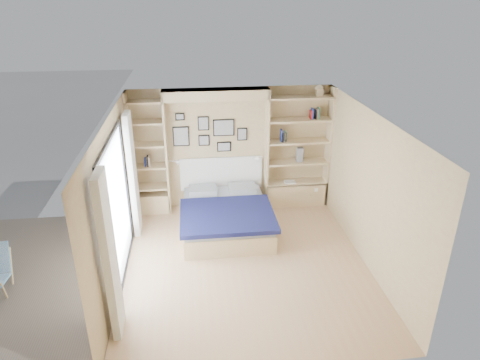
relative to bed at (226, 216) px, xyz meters
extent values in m
plane|color=tan|center=(0.22, -1.20, -0.27)|extent=(4.50, 4.50, 0.00)
plane|color=tan|center=(0.22, 1.05, 0.98)|extent=(4.00, 0.00, 4.00)
plane|color=tan|center=(0.22, -3.45, 0.98)|extent=(4.00, 0.00, 4.00)
plane|color=tan|center=(-1.78, -1.20, 0.98)|extent=(0.00, 4.50, 4.50)
plane|color=tan|center=(2.22, -1.20, 0.98)|extent=(0.00, 4.50, 4.50)
plane|color=white|center=(0.22, -1.20, 2.23)|extent=(4.50, 4.50, 0.00)
cube|color=#D3BF87|center=(-1.08, 0.87, 0.98)|extent=(0.04, 0.35, 2.50)
cube|color=#D3BF87|center=(0.92, 0.87, 0.98)|extent=(0.04, 0.35, 2.50)
cube|color=#D3BF87|center=(-0.08, 0.87, 2.13)|extent=(2.00, 0.35, 0.20)
cube|color=#D3BF87|center=(2.20, 0.87, 0.98)|extent=(0.04, 0.35, 2.50)
cube|color=#D3BF87|center=(-1.76, 0.87, 0.98)|extent=(0.04, 0.35, 2.50)
cube|color=#D3BF87|center=(1.57, 0.87, -0.02)|extent=(1.30, 0.35, 0.50)
cube|color=#D3BF87|center=(-1.43, 0.87, -0.07)|extent=(0.70, 0.35, 0.40)
cube|color=black|center=(-1.75, -1.20, 1.96)|extent=(0.04, 2.08, 0.06)
cube|color=black|center=(-1.75, -1.20, -0.24)|extent=(0.04, 2.08, 0.06)
cube|color=black|center=(-1.75, -2.22, 0.83)|extent=(0.04, 0.06, 2.20)
cube|color=black|center=(-1.75, -0.18, 0.83)|extent=(0.04, 0.06, 2.20)
cube|color=silver|center=(-1.76, -1.20, 0.85)|extent=(0.01, 2.00, 2.20)
cube|color=white|center=(-1.66, -2.50, 0.88)|extent=(0.10, 0.45, 2.30)
cube|color=white|center=(-1.66, 0.10, 0.88)|extent=(0.10, 0.45, 2.30)
cube|color=#D3BF87|center=(1.57, 0.87, 0.23)|extent=(1.30, 0.35, 0.04)
cube|color=#D3BF87|center=(1.57, 0.87, 0.68)|extent=(1.30, 0.35, 0.04)
cube|color=#D3BF87|center=(1.57, 0.87, 1.13)|extent=(1.30, 0.35, 0.04)
cube|color=#D3BF87|center=(1.57, 0.87, 1.58)|extent=(1.30, 0.35, 0.04)
cube|color=#D3BF87|center=(1.57, 0.87, 2.03)|extent=(1.30, 0.35, 0.04)
cube|color=#D3BF87|center=(-1.43, 0.87, 0.28)|extent=(0.70, 0.35, 0.04)
cube|color=#D3BF87|center=(-1.43, 0.87, 0.73)|extent=(0.70, 0.35, 0.04)
cube|color=#D3BF87|center=(-1.43, 0.87, 1.18)|extent=(0.70, 0.35, 0.04)
cube|color=#D3BF87|center=(-1.43, 0.87, 1.63)|extent=(0.70, 0.35, 0.04)
cube|color=#D3BF87|center=(-1.43, 0.87, 2.03)|extent=(0.70, 0.35, 0.04)
cube|color=#D3BF87|center=(0.00, -0.01, -0.10)|extent=(1.60, 2.00, 0.35)
cube|color=#9BA1A9|center=(0.00, -0.01, 0.13)|extent=(1.56, 1.96, 0.10)
cube|color=#141744|center=(0.00, -0.35, 0.20)|extent=(1.70, 1.40, 0.08)
cube|color=#9BA1A9|center=(-0.40, 0.69, 0.24)|extent=(0.55, 0.40, 0.12)
cube|color=#9BA1A9|center=(0.40, 0.69, 0.24)|extent=(0.55, 0.40, 0.12)
cube|color=white|center=(0.00, 1.02, 0.45)|extent=(1.70, 0.04, 0.70)
cube|color=black|center=(-0.78, 1.02, 1.28)|extent=(0.32, 0.02, 0.40)
cube|color=gray|center=(-0.78, 1.01, 1.28)|extent=(0.28, 0.01, 0.36)
cube|color=black|center=(-0.33, 1.02, 1.53)|extent=(0.22, 0.02, 0.28)
cube|color=gray|center=(-0.33, 1.01, 1.53)|extent=(0.18, 0.01, 0.24)
cube|color=black|center=(-0.33, 1.02, 1.18)|extent=(0.22, 0.02, 0.22)
cube|color=gray|center=(-0.33, 1.01, 1.18)|extent=(0.18, 0.01, 0.18)
cube|color=black|center=(0.07, 1.02, 1.43)|extent=(0.42, 0.02, 0.34)
cube|color=gray|center=(0.07, 1.01, 1.43)|extent=(0.38, 0.01, 0.30)
cube|color=black|center=(0.07, 1.02, 1.03)|extent=(0.28, 0.02, 0.20)
cube|color=gray|center=(0.07, 1.01, 1.03)|extent=(0.24, 0.01, 0.16)
cube|color=black|center=(0.44, 1.02, 1.28)|extent=(0.20, 0.02, 0.26)
cube|color=gray|center=(0.44, 1.01, 1.28)|extent=(0.16, 0.01, 0.22)
cube|color=black|center=(-0.78, 1.02, 1.68)|extent=(0.18, 0.02, 0.14)
cube|color=gray|center=(-0.78, 1.01, 1.68)|extent=(0.14, 0.01, 0.10)
cylinder|color=silver|center=(-0.94, 0.80, 0.85)|extent=(0.20, 0.02, 0.02)
cone|color=white|center=(-0.84, 0.80, 0.83)|extent=(0.13, 0.12, 0.15)
cylinder|color=silver|center=(0.78, 0.80, 0.85)|extent=(0.20, 0.02, 0.02)
cone|color=white|center=(0.68, 0.80, 0.83)|extent=(0.13, 0.12, 0.15)
cube|color=navy|center=(1.21, 0.87, 1.27)|extent=(0.03, 0.15, 0.24)
cube|color=black|center=(1.23, 0.87, 1.24)|extent=(0.03, 0.15, 0.19)
cube|color=#BFB28C|center=(1.29, 0.87, 1.24)|extent=(0.04, 0.15, 0.18)
cube|color=#26593F|center=(1.29, 0.87, 1.25)|extent=(0.03, 0.15, 0.21)
cube|color=#A51E1E|center=(1.78, 0.87, 1.68)|extent=(0.02, 0.15, 0.16)
cube|color=navy|center=(1.81, 0.87, 1.70)|extent=(0.03, 0.15, 0.20)
cube|color=black|center=(1.88, 0.87, 1.69)|extent=(0.03, 0.15, 0.18)
cube|color=tan|center=(1.90, 0.87, 1.70)|extent=(0.04, 0.15, 0.20)
cube|color=#26593F|center=(1.94, 0.87, 1.71)|extent=(0.03, 0.15, 0.22)
cube|color=navy|center=(-1.51, 0.87, 0.83)|extent=(0.02, 0.15, 0.16)
cube|color=black|center=(-1.46, 0.87, 0.85)|extent=(0.03, 0.15, 0.20)
cube|color=tan|center=(-1.43, 0.87, 0.84)|extent=(0.03, 0.15, 0.19)
cube|color=#D3BF87|center=(1.92, 0.87, 2.12)|extent=(0.13, 0.13, 0.15)
cone|color=#D3BF87|center=(1.92, 0.87, 2.24)|extent=(0.20, 0.20, 0.08)
cube|color=slate|center=(1.61, 0.87, 0.85)|extent=(0.12, 0.12, 0.30)
cube|color=white|center=(1.42, 0.82, 0.26)|extent=(0.22, 0.16, 0.03)
cube|color=#756456|center=(-3.38, -1.20, -0.27)|extent=(3.20, 4.00, 0.05)
cylinder|color=tan|center=(-3.40, -1.73, -0.10)|extent=(0.04, 0.12, 0.35)
cylinder|color=tan|center=(-3.46, -1.25, -0.01)|extent=(0.06, 0.29, 0.57)
camera|label=1|loc=(-0.57, -7.14, 3.93)|focal=32.00mm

